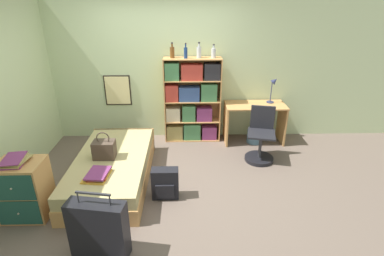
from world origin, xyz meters
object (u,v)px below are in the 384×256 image
(suitcase, at_px, (99,230))
(waste_bin, at_px, (254,136))
(handbag, at_px, (104,149))
(bottle_green, at_px, (172,52))
(book_stack_on_bed, at_px, (97,175))
(bed, at_px, (113,168))
(desk, at_px, (254,116))
(bottle_clear, at_px, (199,52))
(desk_lamp, at_px, (274,85))
(bottle_brown, at_px, (186,52))
(desk_chair, at_px, (260,143))
(dresser, at_px, (24,190))
(bottle_blue, at_px, (213,53))
(magazine_pile_on_dresser, at_px, (14,161))
(backpack, at_px, (165,184))
(bookcase, at_px, (191,102))

(suitcase, distance_m, waste_bin, 3.39)
(handbag, xyz_separation_m, bottle_green, (0.93, 1.41, 1.10))
(book_stack_on_bed, bearing_deg, bed, 84.26)
(bottle_green, bearing_deg, desk, -4.78)
(bottle_clear, bearing_deg, desk_lamp, -0.85)
(bed, relative_size, bottle_brown, 7.78)
(bottle_green, distance_m, desk_chair, 2.13)
(bed, relative_size, suitcase, 2.54)
(dresser, bearing_deg, bed, 40.44)
(bottle_green, bearing_deg, bottle_blue, -0.96)
(bottle_brown, bearing_deg, dresser, -133.30)
(magazine_pile_on_dresser, bearing_deg, backpack, 10.17)
(magazine_pile_on_dresser, xyz_separation_m, desk_lamp, (3.56, 2.10, 0.29))
(handbag, relative_size, suitcase, 0.51)
(bottle_brown, bearing_deg, bed, -129.09)
(dresser, height_order, magazine_pile_on_dresser, magazine_pile_on_dresser)
(handbag, height_order, bottle_clear, bottle_clear)
(book_stack_on_bed, xyz_separation_m, desk_chair, (2.35, 1.10, -0.14))
(dresser, relative_size, waste_bin, 2.64)
(waste_bin, bearing_deg, backpack, -133.63)
(bottle_clear, bearing_deg, bottle_green, 179.85)
(book_stack_on_bed, bearing_deg, magazine_pile_on_dresser, -166.35)
(bookcase, bearing_deg, book_stack_on_bed, -122.95)
(bottle_blue, bearing_deg, magazine_pile_on_dresser, -139.58)
(bottle_blue, xyz_separation_m, desk_chair, (0.74, -0.79, -1.33))
(backpack, bearing_deg, waste_bin, 46.37)
(book_stack_on_bed, relative_size, suitcase, 0.50)
(bottle_green, bearing_deg, desk_chair, -29.15)
(backpack, bearing_deg, magazine_pile_on_dresser, -169.83)
(bottle_brown, relative_size, desk_lamp, 0.53)
(bookcase, bearing_deg, backpack, -102.14)
(suitcase, relative_size, bottle_green, 3.02)
(bottle_brown, height_order, bottle_blue, bottle_brown)
(dresser, relative_size, bottle_green, 2.84)
(desk, bearing_deg, bottle_clear, 173.17)
(desk, bearing_deg, bottle_blue, 171.77)
(suitcase, distance_m, desk_chair, 2.90)
(handbag, bearing_deg, desk_chair, 14.39)
(handbag, distance_m, waste_bin, 2.75)
(desk, xyz_separation_m, desk_chair, (-0.03, -0.68, -0.21))
(dresser, bearing_deg, backpack, 10.57)
(bookcase, xyz_separation_m, waste_bin, (1.17, -0.17, -0.62))
(bookcase, xyz_separation_m, backpack, (-0.39, -1.81, -0.54))
(book_stack_on_bed, relative_size, magazine_pile_on_dresser, 1.07)
(book_stack_on_bed, bearing_deg, waste_bin, 35.77)
(book_stack_on_bed, height_order, magazine_pile_on_dresser, magazine_pile_on_dresser)
(bookcase, distance_m, bottle_green, 0.94)
(bottle_blue, xyz_separation_m, backpack, (-0.77, -1.80, -1.41))
(backpack, bearing_deg, bottle_brown, 80.62)
(book_stack_on_bed, distance_m, desk, 2.98)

